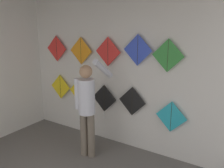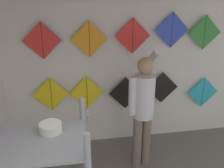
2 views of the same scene
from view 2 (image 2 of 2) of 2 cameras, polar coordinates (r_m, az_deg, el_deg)
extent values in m
cube|color=silver|center=(3.80, 3.52, 6.17)|extent=(4.44, 0.06, 2.80)
cylinder|color=#B2ADA3|center=(1.31, -13.84, -9.67)|extent=(0.11, 0.11, 0.05)
cylinder|color=#726656|center=(3.56, 5.78, -13.03)|extent=(0.12, 0.12, 0.78)
cylinder|color=#726656|center=(3.62, 7.78, -12.53)|extent=(0.12, 0.12, 0.78)
cylinder|color=silver|center=(3.26, 7.31, -2.84)|extent=(0.28, 0.28, 0.58)
sphere|color=tan|center=(3.11, 7.66, 4.19)|extent=(0.21, 0.21, 0.21)
cylinder|color=silver|center=(3.18, 4.66, -2.76)|extent=(0.10, 0.10, 0.52)
cylinder|color=silver|center=(3.38, 9.15, 5.89)|extent=(0.10, 0.48, 0.38)
cube|color=yellow|center=(3.80, -13.73, -2.32)|extent=(0.53, 0.01, 0.53)
cylinder|color=black|center=(3.80, -13.73, -2.33)|extent=(0.01, 0.01, 0.50)
cube|color=yellow|center=(3.80, -5.74, -2.02)|extent=(0.53, 0.01, 0.53)
cylinder|color=black|center=(3.80, -5.74, -2.03)|extent=(0.01, 0.01, 0.50)
sphere|color=white|center=(3.93, -5.56, -6.26)|extent=(0.04, 0.04, 0.04)
sphere|color=white|center=(3.96, -5.53, -7.16)|extent=(0.04, 0.04, 0.04)
sphere|color=white|center=(3.99, -5.49, -8.04)|extent=(0.04, 0.04, 0.04)
cube|color=black|center=(3.90, 3.08, -2.06)|extent=(0.53, 0.01, 0.53)
cylinder|color=black|center=(3.90, 3.09, -2.07)|extent=(0.01, 0.01, 0.50)
sphere|color=white|center=(4.02, 3.02, -6.21)|extent=(0.04, 0.04, 0.04)
sphere|color=white|center=(4.06, 3.00, -7.08)|extent=(0.04, 0.04, 0.04)
cube|color=black|center=(4.04, 11.35, -0.81)|extent=(0.53, 0.01, 0.53)
cylinder|color=black|center=(4.04, 11.35, -0.82)|extent=(0.01, 0.01, 0.50)
cube|color=#28B2C6|center=(4.39, 20.04, -1.78)|extent=(0.53, 0.01, 0.53)
cylinder|color=black|center=(4.39, 20.05, -1.79)|extent=(0.01, 0.01, 0.50)
cube|color=red|center=(3.57, -15.68, 9.52)|extent=(0.53, 0.01, 0.53)
cylinder|color=black|center=(3.57, -15.68, 9.51)|extent=(0.01, 0.01, 0.50)
cube|color=orange|center=(3.56, -5.21, 10.15)|extent=(0.53, 0.01, 0.53)
cylinder|color=black|center=(3.56, -5.21, 10.14)|extent=(0.01, 0.01, 0.50)
cube|color=red|center=(3.66, 4.74, 10.89)|extent=(0.53, 0.01, 0.53)
cylinder|color=black|center=(3.65, 4.75, 10.88)|extent=(0.01, 0.01, 0.50)
cube|color=blue|center=(3.83, 13.54, 11.89)|extent=(0.53, 0.01, 0.53)
cylinder|color=black|center=(3.83, 13.55, 11.88)|extent=(0.01, 0.01, 0.50)
cube|color=#338C38|center=(4.07, 20.41, 10.96)|extent=(0.53, 0.01, 0.53)
cylinder|color=black|center=(4.07, 20.42, 10.95)|extent=(0.01, 0.01, 0.50)
camera|label=1|loc=(3.37, 83.46, 0.61)|focal=40.00mm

